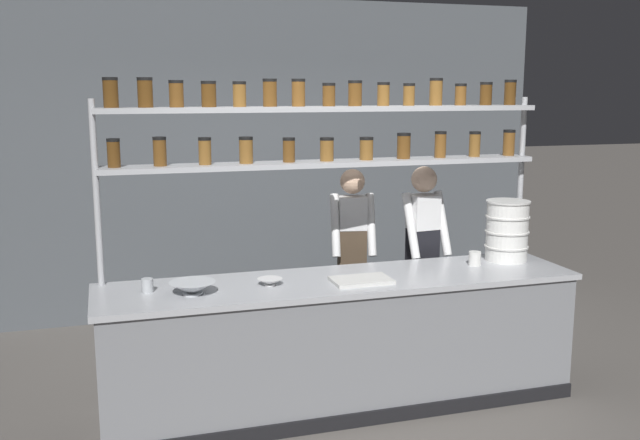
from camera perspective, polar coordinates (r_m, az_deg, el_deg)
The scene contains 12 objects.
ground_plane at distance 5.24m, azimuth 1.71°, elevation -14.48°, with size 40.00×40.00×0.00m, color #5B5651.
back_wall at distance 7.11m, azimuth -4.49°, elevation 4.95°, with size 5.73×0.12×3.07m, color #4C5156.
prep_counter at distance 5.06m, azimuth 1.74°, elevation -9.77°, with size 3.33×0.76×0.92m.
spice_shelf_unit at distance 5.07m, azimuth 0.47°, elevation 6.60°, with size 3.21×0.28×2.29m.
chef_left at distance 5.82m, azimuth 2.58°, elevation -2.57°, with size 0.40×0.32×1.58m.
chef_center at distance 5.77m, azimuth 8.21°, elevation -2.56°, with size 0.38×0.30×1.61m.
container_stack at distance 5.58m, azimuth 14.74°, elevation -0.82°, with size 0.33×0.33×0.46m.
cutting_board at distance 4.85m, azimuth 3.33°, elevation -4.83°, with size 0.40×0.26×0.02m.
prep_bowl_near_left at distance 4.77m, azimuth -4.02°, elevation -4.97°, with size 0.17×0.17×0.05m.
prep_bowl_center_front at distance 4.62m, azimuth -10.17°, elevation -5.39°, with size 0.30×0.30×0.08m.
serving_cup_front at distance 4.72m, azimuth -13.64°, elevation -5.11°, with size 0.07×0.07×0.09m.
serving_cup_by_board at distance 5.40m, azimuth 12.28°, elevation -3.02°, with size 0.09×0.09×0.10m.
Camera 1 is at (-1.54, -4.50, 2.20)m, focal length 40.00 mm.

